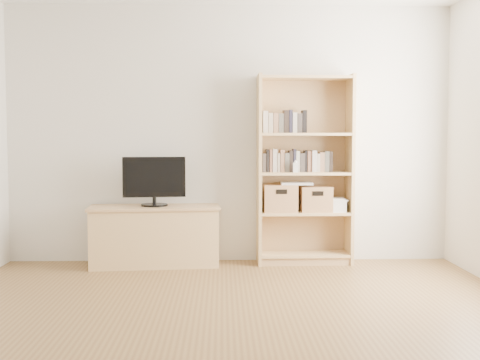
{
  "coord_description": "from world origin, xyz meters",
  "views": [
    {
      "loc": [
        -0.07,
        -3.65,
        1.26
      ],
      "look_at": [
        0.09,
        1.9,
        0.87
      ],
      "focal_mm": 45.0,
      "sensor_mm": 36.0,
      "label": 1
    }
  ],
  "objects_px": {
    "television": "(154,182)",
    "laptop": "(297,183)",
    "bookshelf": "(305,170)",
    "tv_stand": "(155,237)",
    "basket_left": "(279,198)",
    "basket_right": "(316,199)",
    "baby_monitor": "(296,168)"
  },
  "relations": [
    {
      "from": "bookshelf",
      "to": "baby_monitor",
      "type": "xyz_separation_m",
      "value": [
        -0.1,
        -0.11,
        0.03
      ]
    },
    {
      "from": "basket_left",
      "to": "television",
      "type": "bearing_deg",
      "value": 179.36
    },
    {
      "from": "baby_monitor",
      "to": "basket_right",
      "type": "bearing_deg",
      "value": 32.58
    },
    {
      "from": "bookshelf",
      "to": "television",
      "type": "bearing_deg",
      "value": -178.52
    },
    {
      "from": "tv_stand",
      "to": "laptop",
      "type": "relative_size",
      "value": 3.97
    },
    {
      "from": "tv_stand",
      "to": "basket_left",
      "type": "relative_size",
      "value": 3.74
    },
    {
      "from": "television",
      "to": "baby_monitor",
      "type": "height_order",
      "value": "television"
    },
    {
      "from": "bookshelf",
      "to": "basket_left",
      "type": "relative_size",
      "value": 5.71
    },
    {
      "from": "tv_stand",
      "to": "bookshelf",
      "type": "bearing_deg",
      "value": -2.62
    },
    {
      "from": "laptop",
      "to": "basket_right",
      "type": "bearing_deg",
      "value": 3.96
    },
    {
      "from": "bookshelf",
      "to": "television",
      "type": "xyz_separation_m",
      "value": [
        -1.5,
        -0.06,
        -0.11
      ]
    },
    {
      "from": "basket_left",
      "to": "basket_right",
      "type": "bearing_deg",
      "value": -2.18
    },
    {
      "from": "basket_right",
      "to": "laptop",
      "type": "distance_m",
      "value": 0.25
    },
    {
      "from": "tv_stand",
      "to": "bookshelf",
      "type": "relative_size",
      "value": 0.66
    },
    {
      "from": "television",
      "to": "basket_left",
      "type": "bearing_deg",
      "value": -3.53
    },
    {
      "from": "television",
      "to": "basket_left",
      "type": "xyz_separation_m",
      "value": [
        1.24,
        0.05,
        -0.17
      ]
    },
    {
      "from": "baby_monitor",
      "to": "tv_stand",
      "type": "bearing_deg",
      "value": -174.49
    },
    {
      "from": "tv_stand",
      "to": "basket_left",
      "type": "height_order",
      "value": "basket_left"
    },
    {
      "from": "television",
      "to": "laptop",
      "type": "relative_size",
      "value": 1.97
    },
    {
      "from": "tv_stand",
      "to": "basket_left",
      "type": "bearing_deg",
      "value": -2.56
    },
    {
      "from": "basket_left",
      "to": "laptop",
      "type": "height_order",
      "value": "laptop"
    },
    {
      "from": "basket_right",
      "to": "television",
      "type": "bearing_deg",
      "value": -177.67
    },
    {
      "from": "television",
      "to": "basket_left",
      "type": "relative_size",
      "value": 1.85
    },
    {
      "from": "tv_stand",
      "to": "baby_monitor",
      "type": "bearing_deg",
      "value": -6.83
    },
    {
      "from": "television",
      "to": "basket_right",
      "type": "bearing_deg",
      "value": -3.88
    },
    {
      "from": "tv_stand",
      "to": "laptop",
      "type": "height_order",
      "value": "laptop"
    },
    {
      "from": "tv_stand",
      "to": "laptop",
      "type": "distance_m",
      "value": 1.51
    },
    {
      "from": "baby_monitor",
      "to": "basket_right",
      "type": "height_order",
      "value": "baby_monitor"
    },
    {
      "from": "bookshelf",
      "to": "basket_right",
      "type": "xyz_separation_m",
      "value": [
        0.12,
        -0.0,
        -0.29
      ]
    },
    {
      "from": "television",
      "to": "laptop",
      "type": "distance_m",
      "value": 1.42
    },
    {
      "from": "bookshelf",
      "to": "basket_right",
      "type": "bearing_deg",
      "value": -2.6
    },
    {
      "from": "tv_stand",
      "to": "basket_right",
      "type": "bearing_deg",
      "value": -2.91
    }
  ]
}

